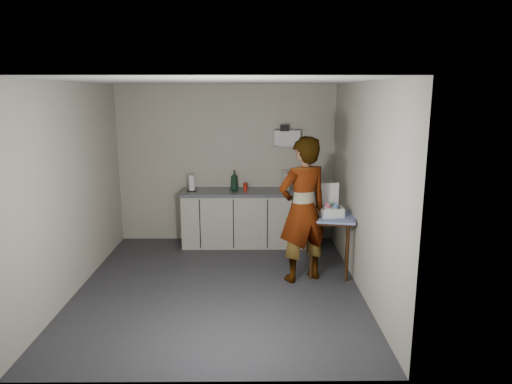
{
  "coord_description": "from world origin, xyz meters",
  "views": [
    {
      "loc": [
        0.43,
        -5.54,
        2.47
      ],
      "look_at": [
        0.48,
        0.45,
        1.16
      ],
      "focal_mm": 32.0,
      "sensor_mm": 36.0,
      "label": 1
    }
  ],
  "objects_px": {
    "dark_bottle": "(235,183)",
    "bakery_box": "(330,208)",
    "kitchen_counter": "(250,219)",
    "side_table": "(331,223)",
    "soda_can": "(245,187)",
    "standing_man": "(303,210)",
    "paper_towel": "(192,183)",
    "dish_rack": "(294,186)",
    "soap_bottle": "(234,181)"
  },
  "relations": [
    {
      "from": "kitchen_counter",
      "to": "side_table",
      "type": "bearing_deg",
      "value": -48.86
    },
    {
      "from": "standing_man",
      "to": "dark_bottle",
      "type": "distance_m",
      "value": 1.77
    },
    {
      "from": "standing_man",
      "to": "bakery_box",
      "type": "distance_m",
      "value": 0.47
    },
    {
      "from": "dish_rack",
      "to": "bakery_box",
      "type": "bearing_deg",
      "value": -72.89
    },
    {
      "from": "soda_can",
      "to": "dark_bottle",
      "type": "height_order",
      "value": "dark_bottle"
    },
    {
      "from": "soda_can",
      "to": "dark_bottle",
      "type": "relative_size",
      "value": 0.55
    },
    {
      "from": "side_table",
      "to": "bakery_box",
      "type": "relative_size",
      "value": 1.98
    },
    {
      "from": "side_table",
      "to": "soap_bottle",
      "type": "height_order",
      "value": "soap_bottle"
    },
    {
      "from": "dish_rack",
      "to": "soda_can",
      "type": "bearing_deg",
      "value": -178.54
    },
    {
      "from": "standing_man",
      "to": "soap_bottle",
      "type": "bearing_deg",
      "value": -81.97
    },
    {
      "from": "kitchen_counter",
      "to": "dish_rack",
      "type": "height_order",
      "value": "dish_rack"
    },
    {
      "from": "side_table",
      "to": "dish_rack",
      "type": "xyz_separation_m",
      "value": [
        -0.39,
        1.28,
        0.26
      ]
    },
    {
      "from": "kitchen_counter",
      "to": "standing_man",
      "type": "height_order",
      "value": "standing_man"
    },
    {
      "from": "side_table",
      "to": "dark_bottle",
      "type": "xyz_separation_m",
      "value": [
        -1.35,
        1.29,
        0.3
      ]
    },
    {
      "from": "dark_bottle",
      "to": "soda_can",
      "type": "bearing_deg",
      "value": -11.72
    },
    {
      "from": "dish_rack",
      "to": "paper_towel",
      "type": "bearing_deg",
      "value": -178.52
    },
    {
      "from": "side_table",
      "to": "soda_can",
      "type": "distance_m",
      "value": 1.74
    },
    {
      "from": "soap_bottle",
      "to": "paper_towel",
      "type": "xyz_separation_m",
      "value": [
        -0.69,
        -0.01,
        -0.04
      ]
    },
    {
      "from": "paper_towel",
      "to": "dark_bottle",
      "type": "bearing_deg",
      "value": 4.77
    },
    {
      "from": "standing_man",
      "to": "side_table",
      "type": "bearing_deg",
      "value": -178.04
    },
    {
      "from": "soda_can",
      "to": "kitchen_counter",
      "type": "bearing_deg",
      "value": 1.31
    },
    {
      "from": "soda_can",
      "to": "bakery_box",
      "type": "bearing_deg",
      "value": -46.27
    },
    {
      "from": "side_table",
      "to": "dark_bottle",
      "type": "distance_m",
      "value": 1.9
    },
    {
      "from": "standing_man",
      "to": "paper_towel",
      "type": "relative_size",
      "value": 7.27
    },
    {
      "from": "paper_towel",
      "to": "side_table",
      "type": "bearing_deg",
      "value": -31.09
    },
    {
      "from": "kitchen_counter",
      "to": "dark_bottle",
      "type": "bearing_deg",
      "value": 172.44
    },
    {
      "from": "dish_rack",
      "to": "side_table",
      "type": "bearing_deg",
      "value": -73.05
    },
    {
      "from": "side_table",
      "to": "paper_towel",
      "type": "distance_m",
      "value": 2.41
    },
    {
      "from": "paper_towel",
      "to": "bakery_box",
      "type": "height_order",
      "value": "bakery_box"
    },
    {
      "from": "kitchen_counter",
      "to": "soda_can",
      "type": "height_order",
      "value": "soda_can"
    },
    {
      "from": "side_table",
      "to": "soda_can",
      "type": "xyz_separation_m",
      "value": [
        -1.18,
        1.26,
        0.25
      ]
    },
    {
      "from": "standing_man",
      "to": "dish_rack",
      "type": "height_order",
      "value": "standing_man"
    },
    {
      "from": "side_table",
      "to": "paper_towel",
      "type": "bearing_deg",
      "value": 159.92
    },
    {
      "from": "dark_bottle",
      "to": "paper_towel",
      "type": "distance_m",
      "value": 0.7
    },
    {
      "from": "dark_bottle",
      "to": "bakery_box",
      "type": "distance_m",
      "value": 1.85
    },
    {
      "from": "paper_towel",
      "to": "dish_rack",
      "type": "relative_size",
      "value": 0.59
    },
    {
      "from": "kitchen_counter",
      "to": "soap_bottle",
      "type": "height_order",
      "value": "soap_bottle"
    },
    {
      "from": "soda_can",
      "to": "bakery_box",
      "type": "distance_m",
      "value": 1.7
    },
    {
      "from": "standing_man",
      "to": "bakery_box",
      "type": "height_order",
      "value": "standing_man"
    },
    {
      "from": "kitchen_counter",
      "to": "side_table",
      "type": "xyz_separation_m",
      "value": [
        1.1,
        -1.26,
        0.3
      ]
    },
    {
      "from": "paper_towel",
      "to": "dish_rack",
      "type": "xyz_separation_m",
      "value": [
        1.66,
        0.04,
        -0.05
      ]
    },
    {
      "from": "kitchen_counter",
      "to": "soap_bottle",
      "type": "relative_size",
      "value": 6.67
    },
    {
      "from": "soda_can",
      "to": "standing_man",
      "type": "bearing_deg",
      "value": -62.2
    },
    {
      "from": "kitchen_counter",
      "to": "bakery_box",
      "type": "distance_m",
      "value": 1.72
    },
    {
      "from": "soda_can",
      "to": "paper_towel",
      "type": "distance_m",
      "value": 0.87
    },
    {
      "from": "dark_bottle",
      "to": "kitchen_counter",
      "type": "bearing_deg",
      "value": -7.56
    },
    {
      "from": "soap_bottle",
      "to": "dish_rack",
      "type": "relative_size",
      "value": 0.74
    },
    {
      "from": "bakery_box",
      "to": "dark_bottle",
      "type": "bearing_deg",
      "value": 129.96
    },
    {
      "from": "paper_towel",
      "to": "bakery_box",
      "type": "bearing_deg",
      "value": -30.6
    },
    {
      "from": "kitchen_counter",
      "to": "paper_towel",
      "type": "relative_size",
      "value": 8.42
    }
  ]
}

